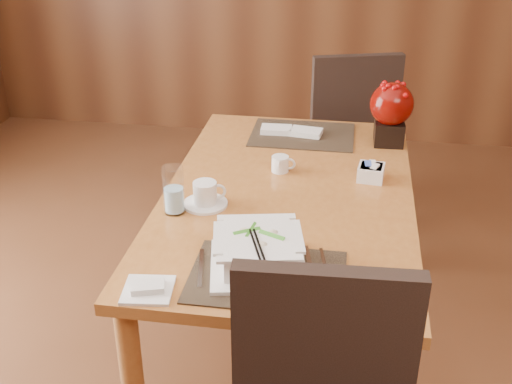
% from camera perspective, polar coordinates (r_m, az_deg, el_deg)
% --- Properties ---
extents(dining_table, '(0.90, 1.50, 0.75)m').
position_cam_1_polar(dining_table, '(2.39, 2.85, -2.04)').
color(dining_table, '#A9672F').
rests_on(dining_table, ground).
extents(placemat_near, '(0.45, 0.33, 0.01)m').
position_cam_1_polar(placemat_near, '(1.88, 1.01, -7.52)').
color(placemat_near, black).
rests_on(placemat_near, dining_table).
extents(placemat_far, '(0.45, 0.33, 0.01)m').
position_cam_1_polar(placemat_far, '(2.84, 4.15, 5.10)').
color(placemat_far, black).
rests_on(placemat_far, dining_table).
extents(soup_setting, '(0.33, 0.33, 0.11)m').
position_cam_1_polar(soup_setting, '(1.89, 0.17, -5.40)').
color(soup_setting, white).
rests_on(soup_setting, dining_table).
extents(coffee_cup, '(0.16, 0.16, 0.09)m').
position_cam_1_polar(coffee_cup, '(2.24, -4.54, -0.31)').
color(coffee_cup, white).
rests_on(coffee_cup, dining_table).
extents(water_glass, '(0.08, 0.08, 0.17)m').
position_cam_1_polar(water_glass, '(2.19, -7.34, 0.19)').
color(water_glass, silver).
rests_on(water_glass, dining_table).
extents(creamer_jug, '(0.09, 0.09, 0.06)m').
position_cam_1_polar(creamer_jug, '(2.49, 2.16, 2.51)').
color(creamer_jug, white).
rests_on(creamer_jug, dining_table).
extents(sugar_caddy, '(0.11, 0.11, 0.06)m').
position_cam_1_polar(sugar_caddy, '(2.46, 10.18, 1.71)').
color(sugar_caddy, white).
rests_on(sugar_caddy, dining_table).
extents(berry_decor, '(0.18, 0.18, 0.27)m').
position_cam_1_polar(berry_decor, '(2.76, 11.93, 7.16)').
color(berry_decor, black).
rests_on(berry_decor, dining_table).
extents(napkins_far, '(0.27, 0.11, 0.02)m').
position_cam_1_polar(napkins_far, '(2.84, 3.33, 5.43)').
color(napkins_far, silver).
rests_on(napkins_far, dining_table).
extents(bread_plate, '(0.15, 0.15, 0.01)m').
position_cam_1_polar(bread_plate, '(1.85, -9.57, -8.59)').
color(bread_plate, white).
rests_on(bread_plate, dining_table).
extents(far_chair, '(0.58, 0.58, 1.00)m').
position_cam_1_polar(far_chair, '(3.42, 8.07, 5.40)').
color(far_chair, black).
rests_on(far_chair, ground).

